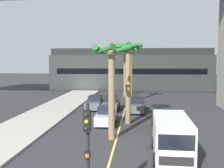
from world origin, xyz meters
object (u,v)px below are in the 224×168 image
palm_tree_mid_median (131,57)px  car_queue_front (137,105)px  car_queue_fourth (111,104)px  car_queue_fifth (95,103)px  delivery_van (171,136)px  traffic_light_median_near (88,146)px  car_queue_third (106,116)px  palm_tree_far_median (111,67)px  palm_tree_near_median (125,58)px  car_queue_second (164,121)px  palm_tree_farthest_median (128,62)px

palm_tree_mid_median → car_queue_front: bearing=-82.6°
car_queue_fourth → car_queue_fifth: size_ratio=1.00×
delivery_van → traffic_light_median_near: size_ratio=1.26×
car_queue_third → palm_tree_far_median: 6.64m
delivery_van → car_queue_fifth: bearing=114.1°
car_queue_fifth → palm_tree_mid_median: size_ratio=0.55×
traffic_light_median_near → palm_tree_near_median: (-0.41, 33.25, 3.30)m
car_queue_third → car_queue_fourth: size_ratio=1.01×
palm_tree_mid_median → palm_tree_far_median: bearing=-93.0°
car_queue_second → delivery_van: (-0.14, -6.63, 0.57)m
car_queue_fourth → delivery_van: size_ratio=0.78×
car_queue_fourth → palm_tree_farthest_median: bearing=-71.7°
palm_tree_farthest_median → palm_tree_near_median: bearing=93.9°
traffic_light_median_near → palm_tree_far_median: size_ratio=0.61×
delivery_van → traffic_light_median_near: (-3.67, -6.78, 1.43)m
car_queue_front → palm_tree_near_median: size_ratio=0.54×
car_queue_front → delivery_van: size_ratio=0.78×
car_queue_front → car_queue_second: size_ratio=1.00×
car_queue_fourth → palm_tree_mid_median: (2.10, 5.33, 5.28)m
car_queue_second → palm_tree_farthest_median: bearing=148.7°
palm_tree_near_median → palm_tree_mid_median: bearing=-79.5°
car_queue_fifth → traffic_light_median_near: bearing=-81.6°
car_queue_third → car_queue_fifth: 7.57m
delivery_van → palm_tree_farthest_median: palm_tree_farthest_median is taller
car_queue_second → delivery_van: bearing=-91.2°
palm_tree_farthest_median → car_queue_third: bearing=-173.6°
car_queue_fourth → delivery_van: (5.06, -15.12, 0.57)m
palm_tree_mid_median → palm_tree_far_median: (-0.89, -17.05, -0.83)m
car_queue_second → car_queue_fifth: (-7.09, 8.87, 0.00)m
car_queue_fifth → car_queue_fourth: bearing=-11.3°
palm_tree_near_median → car_queue_third: bearing=-92.3°
car_queue_front → palm_tree_near_median: (-1.93, 12.31, 5.30)m
car_queue_front → car_queue_second: 7.86m
car_queue_front → car_queue_fourth: (-2.91, 0.96, 0.00)m
palm_tree_farthest_median → palm_tree_far_median: bearing=-101.2°
car_queue_front → palm_tree_farthest_median: bearing=-97.1°
car_queue_fifth → palm_tree_farthest_median: palm_tree_farthest_median is taller
palm_tree_far_median → car_queue_third: bearing=101.1°
palm_tree_farthest_median → traffic_light_median_near: bearing=-93.1°
car_queue_front → car_queue_fifth: same height
car_queue_fourth → palm_tree_far_median: palm_tree_far_median is taller
car_queue_fourth → palm_tree_farthest_median: palm_tree_farthest_median is taller
car_queue_front → palm_tree_near_median: palm_tree_near_median is taller
delivery_van → palm_tree_far_median: bearing=138.5°
palm_tree_near_median → palm_tree_farthest_median: bearing=-86.1°
palm_tree_near_median → palm_tree_far_median: 23.08m
car_queue_fourth → car_queue_fifth: 1.93m
car_queue_fourth → traffic_light_median_near: (1.39, -21.90, 1.99)m
palm_tree_mid_median → palm_tree_near_median: bearing=100.5°
car_queue_front → palm_tree_farthest_median: (-0.71, -5.70, 4.81)m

